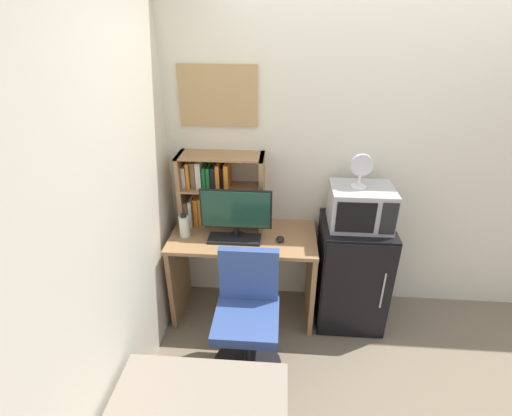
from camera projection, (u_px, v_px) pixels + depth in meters
name	position (u px, v px, depth m)	size (l,w,h in m)	color
wall_back	(433.00, 158.00, 2.76)	(6.40, 0.04, 2.60)	silver
wall_left	(47.00, 282.00, 1.46)	(0.04, 4.40, 2.60)	silver
desk	(244.00, 261.00, 2.95)	(1.11, 0.56, 0.75)	#997047
hutch_bookshelf	(212.00, 186.00, 2.86)	(0.65, 0.25, 0.58)	#997047
monitor	(236.00, 212.00, 2.70)	(0.52, 0.16, 0.40)	black
keyboard	(235.00, 239.00, 2.77)	(0.39, 0.15, 0.02)	black
computer_mouse	(280.00, 239.00, 2.76)	(0.06, 0.08, 0.03)	black
water_bottle	(184.00, 226.00, 2.80)	(0.08, 0.08, 0.19)	silver
mini_fridge	(351.00, 273.00, 2.94)	(0.52, 0.52, 0.87)	black
microwave	(361.00, 207.00, 2.67)	(0.44, 0.35, 0.30)	#ADADB2
desk_fan	(361.00, 169.00, 2.54)	(0.15, 0.11, 0.25)	silver
desk_chair	(247.00, 321.00, 2.53)	(0.49, 0.49, 0.88)	black
wall_corkboard	(218.00, 96.00, 2.65)	(0.56, 0.02, 0.43)	tan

